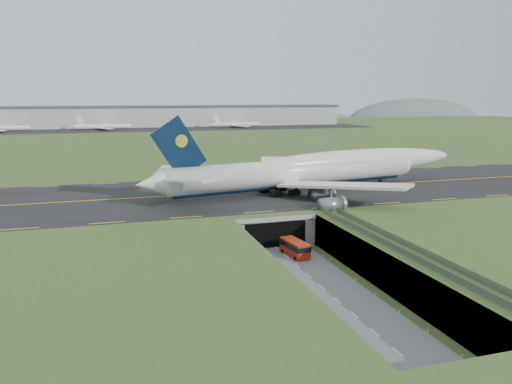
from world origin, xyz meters
name	(u,v)px	position (x,y,z in m)	size (l,w,h in m)	color
ground	(291,261)	(0.00, 0.00, 0.00)	(900.00, 900.00, 0.00)	#436126
airfield_deck	(291,245)	(0.00, 0.00, 3.00)	(800.00, 800.00, 6.00)	gray
trench_road	(308,275)	(0.00, -7.50, 0.10)	(12.00, 75.00, 0.20)	slate
taxiway	(240,192)	(0.00, 33.00, 6.09)	(800.00, 44.00, 0.18)	black
tunnel_portal	(261,220)	(0.00, 16.71, 3.33)	(17.00, 22.30, 6.00)	gray
guideway	(413,260)	(11.00, -19.11, 5.32)	(3.00, 53.00, 7.05)	#A8A8A3
jumbo_jet	(318,169)	(18.42, 30.27, 11.05)	(85.64, 55.96, 18.82)	silver
shuttle_tram	(295,248)	(1.62, 2.24, 1.56)	(3.55, 7.20, 2.83)	#AE250B
cargo_terminal	(144,116)	(-0.19, 299.41, 13.96)	(320.00, 67.00, 15.60)	#B2B2B2
distant_hills	(199,128)	(64.38, 430.00, -4.00)	(700.00, 91.00, 60.00)	#546562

